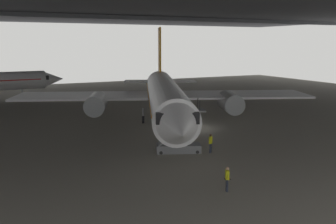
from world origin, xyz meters
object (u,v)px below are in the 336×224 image
(airplane_main, at_px, (165,97))
(traffic_cone_orange, at_px, (228,175))
(boarding_stairs, at_px, (179,144))
(crew_worker_near_nose, at_px, (227,177))
(crew_worker_by_stairs, at_px, (211,142))

(airplane_main, xyz_separation_m, traffic_cone_orange, (-3.44, -17.40, -3.18))
(airplane_main, relative_size, boarding_stairs, 7.59)
(airplane_main, distance_m, traffic_cone_orange, 18.02)
(boarding_stairs, relative_size, crew_worker_near_nose, 2.84)
(airplane_main, distance_m, boarding_stairs, 10.66)
(airplane_main, height_order, crew_worker_near_nose, airplane_main)
(crew_worker_by_stairs, distance_m, traffic_cone_orange, 6.62)
(crew_worker_near_nose, bearing_deg, airplane_main, 76.09)
(airplane_main, relative_size, crew_worker_by_stairs, 21.03)
(crew_worker_near_nose, relative_size, traffic_cone_orange, 2.75)
(airplane_main, height_order, boarding_stairs, airplane_main)
(boarding_stairs, distance_m, traffic_cone_orange, 7.66)
(crew_worker_near_nose, distance_m, traffic_cone_orange, 2.33)
(crew_worker_near_nose, xyz_separation_m, crew_worker_by_stairs, (3.74, 7.94, 0.03))
(crew_worker_near_nose, relative_size, crew_worker_by_stairs, 0.98)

